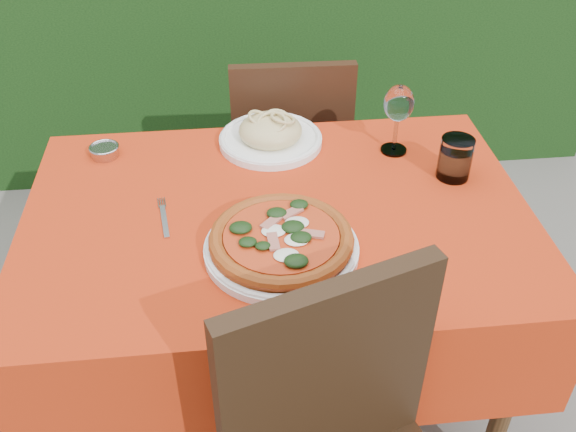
{
  "coord_description": "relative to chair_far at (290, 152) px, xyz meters",
  "views": [
    {
      "loc": [
        -0.11,
        -1.27,
        1.71
      ],
      "look_at": [
        0.02,
        -0.05,
        0.77
      ],
      "focal_mm": 40.0,
      "sensor_mm": 36.0,
      "label": 1
    }
  ],
  "objects": [
    {
      "name": "pasta_plate",
      "position": [
        -0.09,
        -0.33,
        0.27
      ],
      "size": [
        0.3,
        0.3,
        0.08
      ],
      "rotation": [
        0.0,
        0.0,
        0.12
      ],
      "color": "white",
      "rests_on": "dining_table"
    },
    {
      "name": "fork",
      "position": [
        -0.38,
        -0.67,
        0.25
      ],
      "size": [
        0.05,
        0.18,
        0.0
      ],
      "primitive_type": "cube",
      "rotation": [
        0.0,
        0.0,
        0.14
      ],
      "color": "#B9B9C0",
      "rests_on": "dining_table"
    },
    {
      "name": "steel_ramekin",
      "position": [
        -0.56,
        -0.35,
        0.26
      ],
      "size": [
        0.08,
        0.08,
        0.03
      ],
      "primitive_type": "cylinder",
      "color": "#B1B1B8",
      "rests_on": "dining_table"
    },
    {
      "name": "chair_far",
      "position": [
        0.0,
        0.0,
        0.0
      ],
      "size": [
        0.41,
        0.41,
        0.88
      ],
      "rotation": [
        0.0,
        0.0,
        3.12
      ],
      "color": "black",
      "rests_on": "ground"
    },
    {
      "name": "dining_table",
      "position": [
        -0.1,
        -0.66,
        0.09
      ],
      "size": [
        1.26,
        0.86,
        0.75
      ],
      "color": "#482D17",
      "rests_on": "ground"
    },
    {
      "name": "water_glass",
      "position": [
        0.37,
        -0.56,
        0.3
      ],
      "size": [
        0.09,
        0.09,
        0.11
      ],
      "color": "white",
      "rests_on": "dining_table"
    },
    {
      "name": "pizza_plate",
      "position": [
        -0.11,
        -0.82,
        0.27
      ],
      "size": [
        0.42,
        0.42,
        0.07
      ],
      "rotation": [
        0.0,
        0.0,
        0.4
      ],
      "color": "white",
      "rests_on": "dining_table"
    },
    {
      "name": "ground",
      "position": [
        -0.1,
        -0.66,
        -0.5
      ],
      "size": [
        60.0,
        60.0,
        0.0
      ],
      "primitive_type": "plane",
      "color": "#615C57",
      "rests_on": "ground"
    },
    {
      "name": "wine_glass",
      "position": [
        0.25,
        -0.41,
        0.39
      ],
      "size": [
        0.08,
        0.08,
        0.2
      ],
      "color": "silver",
      "rests_on": "dining_table"
    }
  ]
}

